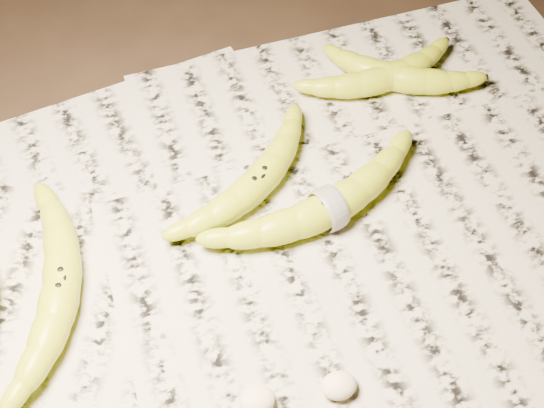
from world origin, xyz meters
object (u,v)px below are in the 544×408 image
object	(u,v)px
banana_center	(258,180)
banana_left_a	(60,285)
banana_upper_b	(399,76)
banana_upper_a	(384,76)
banana_taped	(329,206)

from	to	relation	value
banana_center	banana_left_a	bearing A→B (deg)	161.62
banana_left_a	banana_upper_b	bearing A→B (deg)	-53.86
banana_upper_a	banana_upper_b	xyz separation A→B (m)	(0.02, -0.00, -0.00)
banana_center	banana_taped	bearing A→B (deg)	-79.29
banana_left_a	banana_upper_b	distance (m)	0.46
banana_taped	banana_upper_b	size ratio (longest dim) A/B	1.41
banana_center	banana_upper_b	distance (m)	0.23
banana_left_a	banana_upper_a	size ratio (longest dim) A/B	1.24
banana_upper_a	banana_upper_b	size ratio (longest dim) A/B	1.06
banana_center	banana_upper_a	bearing A→B (deg)	-6.03
banana_left_a	banana_upper_a	world-z (taller)	banana_left_a
banana_center	banana_taped	xyz separation A→B (m)	(0.06, -0.06, 0.00)
banana_upper_a	banana_upper_b	world-z (taller)	same
banana_left_a	banana_upper_b	size ratio (longest dim) A/B	1.32
banana_center	banana_upper_b	xyz separation A→B (m)	(0.21, 0.11, -0.00)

